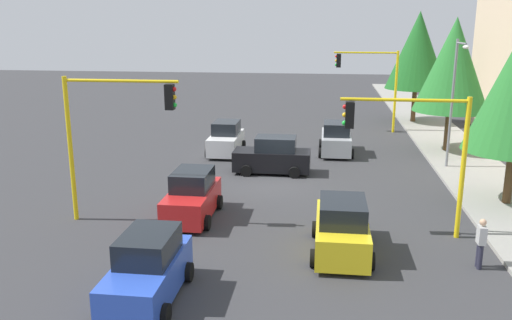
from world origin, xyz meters
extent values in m
plane|color=#353538|center=(0.00, 0.00, 0.00)|extent=(120.00, 120.00, 0.00)
cube|color=gray|center=(-5.00, 10.50, 0.07)|extent=(80.00, 4.00, 0.15)
cube|color=silver|center=(12.30, -3.00, 0.01)|extent=(2.20, 0.36, 0.01)
cone|color=silver|center=(11.00, -3.00, 0.01)|extent=(0.01, 1.10, 1.10)
cylinder|color=yellow|center=(6.00, -7.50, 2.91)|extent=(0.18, 0.18, 5.82)
cylinder|color=yellow|center=(6.00, -5.25, 5.67)|extent=(0.12, 4.50, 0.12)
cube|color=black|center=(6.00, -3.36, 5.09)|extent=(0.36, 0.32, 0.96)
sphere|color=red|center=(6.00, -3.18, 5.39)|extent=(0.18, 0.18, 0.18)
sphere|color=yellow|center=(6.00, -3.18, 5.09)|extent=(0.18, 0.18, 0.18)
sphere|color=green|center=(6.00, -3.18, 4.79)|extent=(0.18, 0.18, 0.18)
cylinder|color=yellow|center=(6.00, 7.50, 2.64)|extent=(0.18, 0.18, 5.28)
cylinder|color=yellow|center=(6.00, 5.25, 5.13)|extent=(0.12, 4.50, 0.12)
cube|color=black|center=(6.00, 3.36, 4.55)|extent=(0.36, 0.32, 0.96)
sphere|color=red|center=(6.00, 3.18, 4.85)|extent=(0.18, 0.18, 0.18)
sphere|color=yellow|center=(6.00, 3.18, 4.55)|extent=(0.18, 0.18, 0.18)
sphere|color=green|center=(6.00, 3.18, 4.25)|extent=(0.18, 0.18, 0.18)
cylinder|color=yellow|center=(-14.00, 7.50, 2.94)|extent=(0.18, 0.18, 5.88)
cylinder|color=yellow|center=(-14.00, 5.25, 5.73)|extent=(0.12, 4.50, 0.12)
cube|color=black|center=(-14.00, 3.36, 5.15)|extent=(0.36, 0.32, 0.96)
sphere|color=red|center=(-14.00, 3.18, 5.45)|extent=(0.18, 0.18, 0.18)
sphere|color=yellow|center=(-14.00, 3.18, 5.15)|extent=(0.18, 0.18, 0.18)
sphere|color=green|center=(-14.00, 3.18, 4.85)|extent=(0.18, 0.18, 0.18)
cylinder|color=slate|center=(-4.00, 9.20, 3.50)|extent=(0.14, 0.14, 7.00)
cylinder|color=slate|center=(-3.10, 9.20, 6.80)|extent=(1.80, 0.10, 0.10)
ellipsoid|color=silver|center=(-2.20, 9.20, 6.65)|extent=(0.56, 0.28, 0.20)
cylinder|color=brown|center=(-18.00, 9.50, 1.48)|extent=(0.36, 0.36, 2.96)
cone|color=#1E6023|center=(-18.00, 9.50, 5.73)|extent=(4.74, 4.74, 5.93)
cylinder|color=brown|center=(-8.00, 10.00, 1.39)|extent=(0.36, 0.36, 2.79)
cone|color=#28752D|center=(-8.00, 10.00, 5.38)|extent=(4.46, 4.46, 5.58)
cylinder|color=brown|center=(2.00, 10.50, 1.34)|extent=(0.36, 0.36, 2.68)
cube|color=blue|center=(11.95, -2.46, 0.69)|extent=(4.06, 1.64, 1.05)
cube|color=black|center=(11.75, -2.46, 1.60)|extent=(2.11, 1.44, 0.76)
cylinder|color=black|center=(13.21, -1.58, 0.30)|extent=(0.60, 0.20, 0.60)
cylinder|color=black|center=(13.21, -3.34, 0.30)|extent=(0.60, 0.20, 0.60)
cylinder|color=black|center=(10.69, -1.58, 0.30)|extent=(0.60, 0.20, 0.60)
cylinder|color=black|center=(10.69, -3.34, 0.30)|extent=(0.60, 0.20, 0.60)
cube|color=black|center=(-2.00, -0.26, 0.69)|extent=(1.71, 4.06, 1.05)
cube|color=black|center=(-2.00, -0.05, 1.60)|extent=(1.50, 2.11, 0.76)
cylinder|color=black|center=(-1.09, -1.51, 0.30)|extent=(0.20, 0.60, 0.60)
cylinder|color=black|center=(-2.91, -1.51, 0.30)|extent=(0.20, 0.60, 0.60)
cylinder|color=black|center=(-1.09, 1.00, 0.30)|extent=(0.20, 0.60, 0.60)
cylinder|color=black|center=(-2.91, 1.00, 0.30)|extent=(0.20, 0.60, 0.60)
cube|color=#B2B5BA|center=(-6.88, 3.21, 0.69)|extent=(4.03, 1.74, 1.05)
cube|color=black|center=(-6.68, 3.21, 1.60)|extent=(2.09, 1.53, 0.76)
cylinder|color=black|center=(-8.13, 2.28, 0.30)|extent=(0.60, 0.20, 0.60)
cylinder|color=black|center=(-8.13, 4.14, 0.30)|extent=(0.60, 0.20, 0.60)
cylinder|color=black|center=(-5.63, 2.28, 0.30)|extent=(0.60, 0.20, 0.60)
cylinder|color=black|center=(-5.63, 4.14, 0.30)|extent=(0.60, 0.20, 0.60)
cube|color=yellow|center=(7.89, 3.17, 0.69)|extent=(4.15, 1.77, 1.05)
cube|color=black|center=(8.10, 3.17, 1.60)|extent=(2.16, 1.55, 0.76)
cylinder|color=black|center=(6.61, 2.22, 0.30)|extent=(0.60, 0.20, 0.60)
cylinder|color=black|center=(6.61, 4.11, 0.30)|extent=(0.60, 0.20, 0.60)
cylinder|color=black|center=(9.18, 2.22, 0.30)|extent=(0.60, 0.20, 0.60)
cylinder|color=black|center=(9.18, 4.11, 0.30)|extent=(0.60, 0.20, 0.60)
cube|color=red|center=(5.24, -2.82, 0.69)|extent=(3.98, 1.67, 1.05)
cube|color=black|center=(5.04, -2.82, 1.60)|extent=(2.07, 1.47, 0.76)
cylinder|color=black|center=(6.47, -1.93, 0.30)|extent=(0.60, 0.20, 0.60)
cylinder|color=black|center=(6.47, -3.72, 0.30)|extent=(0.60, 0.20, 0.60)
cylinder|color=black|center=(4.00, -1.93, 0.30)|extent=(0.60, 0.20, 0.60)
cylinder|color=black|center=(4.00, -3.72, 0.30)|extent=(0.60, 0.20, 0.60)
cube|color=white|center=(-5.89, -3.46, 0.69)|extent=(3.91, 1.69, 1.05)
cube|color=black|center=(-6.09, -3.46, 1.60)|extent=(2.03, 1.48, 0.76)
cylinder|color=black|center=(-4.68, -2.56, 0.30)|extent=(0.60, 0.20, 0.60)
cylinder|color=black|center=(-4.68, -4.37, 0.30)|extent=(0.60, 0.20, 0.60)
cylinder|color=black|center=(-7.10, -2.56, 0.30)|extent=(0.60, 0.20, 0.60)
cylinder|color=black|center=(-7.10, -4.37, 0.30)|extent=(0.60, 0.20, 0.60)
cylinder|color=#262638|center=(8.68, 7.61, 0.42)|extent=(0.16, 0.16, 0.85)
cylinder|color=#262638|center=(8.48, 7.61, 0.42)|extent=(0.16, 0.16, 0.85)
cube|color=#B2B2B2|center=(8.58, 7.61, 1.15)|extent=(0.40, 0.24, 0.60)
sphere|color=tan|center=(8.58, 7.61, 1.59)|extent=(0.22, 0.22, 0.22)
camera|label=1|loc=(25.50, 2.43, 7.81)|focal=37.52mm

